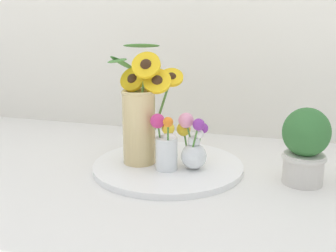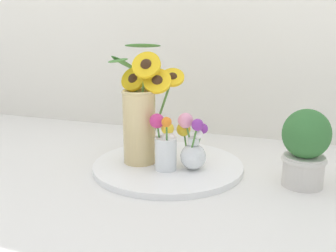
{
  "view_description": "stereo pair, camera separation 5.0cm",
  "coord_description": "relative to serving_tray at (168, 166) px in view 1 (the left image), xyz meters",
  "views": [
    {
      "loc": [
        0.36,
        -0.98,
        0.42
      ],
      "look_at": [
        0.03,
        0.09,
        0.13
      ],
      "focal_mm": 42.0,
      "sensor_mm": 36.0,
      "label": 1
    },
    {
      "loc": [
        0.41,
        -0.97,
        0.42
      ],
      "look_at": [
        0.03,
        0.09,
        0.13
      ],
      "focal_mm": 42.0,
      "sensor_mm": 36.0,
      "label": 2
    }
  ],
  "objects": [
    {
      "name": "ground_plane",
      "position": [
        -0.03,
        -0.09,
        -0.01
      ],
      "size": [
        6.0,
        6.0,
        0.0
      ],
      "primitive_type": "plane",
      "color": "silver"
    },
    {
      "name": "serving_tray",
      "position": [
        0.0,
        0.0,
        0.0
      ],
      "size": [
        0.45,
        0.45,
        0.02
      ],
      "color": "white",
      "rests_on": "ground_plane"
    },
    {
      "name": "mason_jar_sunflowers",
      "position": [
        -0.08,
        -0.01,
        0.15
      ],
      "size": [
        0.21,
        0.17,
        0.35
      ],
      "color": "#D1B77A",
      "rests_on": "serving_tray"
    },
    {
      "name": "vase_small_center",
      "position": [
        0.01,
        -0.05,
        0.08
      ],
      "size": [
        0.08,
        0.08,
        0.16
      ],
      "color": "white",
      "rests_on": "serving_tray"
    },
    {
      "name": "vase_bulb_right",
      "position": [
        0.08,
        -0.02,
        0.08
      ],
      "size": [
        0.1,
        0.09,
        0.16
      ],
      "color": "white",
      "rests_on": "serving_tray"
    },
    {
      "name": "potted_plant",
      "position": [
        0.38,
        0.0,
        0.1
      ],
      "size": [
        0.13,
        0.13,
        0.21
      ],
      "color": "beige",
      "rests_on": "ground_plane"
    }
  ]
}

